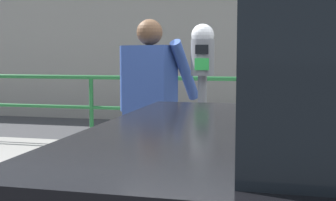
# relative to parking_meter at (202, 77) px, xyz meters

# --- Properties ---
(sidewalk_curb) EXTENTS (36.00, 3.19, 0.13)m
(sidewalk_curb) POSITION_rel_parking_meter_xyz_m (0.36, 1.25, -1.19)
(sidewalk_curb) COLOR gray
(sidewalk_curb) RESTS_ON ground
(parking_meter) EXTENTS (0.18, 0.19, 1.53)m
(parking_meter) POSITION_rel_parking_meter_xyz_m (0.00, 0.00, 0.00)
(parking_meter) COLOR slate
(parking_meter) RESTS_ON sidewalk_curb
(pedestrian_at_meter) EXTENTS (0.67, 0.43, 1.58)m
(pedestrian_at_meter) POSITION_rel_parking_meter_xyz_m (-0.45, 0.12, -0.23)
(pedestrian_at_meter) COLOR black
(pedestrian_at_meter) RESTS_ON sidewalk_curb
(background_railing) EXTENTS (24.06, 0.06, 1.01)m
(background_railing) POSITION_rel_parking_meter_xyz_m (0.36, 2.66, -0.40)
(background_railing) COLOR #1E602D
(background_railing) RESTS_ON sidewalk_curb
(backdrop_wall) EXTENTS (32.00, 0.50, 3.34)m
(backdrop_wall) POSITION_rel_parking_meter_xyz_m (0.36, 6.22, 0.41)
(backdrop_wall) COLOR gray
(backdrop_wall) RESTS_ON ground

